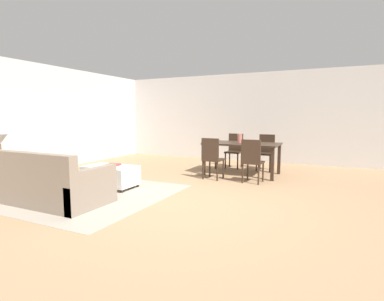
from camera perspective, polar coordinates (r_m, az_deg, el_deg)
name	(u,v)px	position (r m, az deg, el deg)	size (l,w,h in m)	color
ground_plane	(177,202)	(4.94, -2.87, -9.86)	(10.80, 10.80, 0.00)	#9E7A56
wall_back	(254,117)	(9.43, 11.85, 6.20)	(9.00, 0.12, 2.70)	beige
wall_left	(21,118)	(8.22, -29.93, 5.41)	(0.12, 11.00, 2.70)	beige
area_rug	(84,193)	(5.80, -19.99, -7.70)	(3.00, 2.80, 0.01)	gray
couch	(47,184)	(5.42, -25.92, -5.84)	(1.97, 0.96, 0.86)	gray
ottoman_table	(111,175)	(6.09, -15.30, -4.57)	(1.02, 0.60, 0.43)	silver
side_table	(2,169)	(6.48, -32.52, -2.98)	(0.40, 0.40, 0.55)	olive
table_lamp	(0,140)	(6.42, -32.81, 1.65)	(0.26, 0.26, 0.52)	brown
dining_table	(242,146)	(7.21, 9.52, 0.76)	(1.73, 0.96, 0.76)	#332319
dining_chair_near_left	(212,156)	(6.57, 3.82, -1.08)	(0.42, 0.42, 0.92)	#332319
dining_chair_near_right	(252,159)	(6.31, 11.41, -1.52)	(0.42, 0.42, 0.92)	#332319
dining_chair_far_left	(235,149)	(8.16, 8.16, 0.38)	(0.41, 0.41, 0.92)	#332319
dining_chair_far_right	(266,150)	(7.95, 13.95, 0.09)	(0.41, 0.41, 0.92)	#332319
vase_centerpiece	(240,138)	(7.21, 9.11, 2.31)	(0.11, 0.11, 0.21)	#B26659
book_on_ottoman	(113,165)	(6.09, -14.89, -2.64)	(0.26, 0.20, 0.03)	maroon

